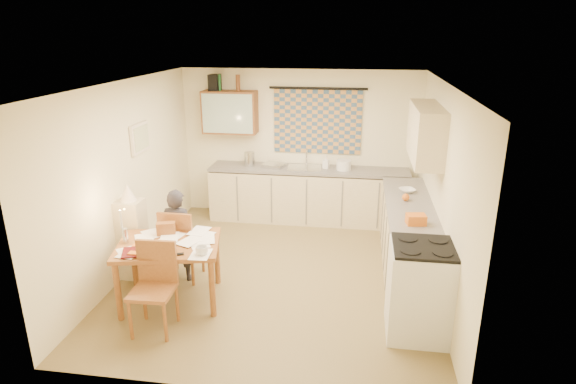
% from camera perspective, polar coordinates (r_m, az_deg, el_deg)
% --- Properties ---
extents(floor, '(4.00, 4.50, 0.02)m').
position_cam_1_polar(floor, '(6.55, -1.19, -9.64)').
color(floor, brown).
rests_on(floor, ground).
extents(ceiling, '(4.00, 4.50, 0.02)m').
position_cam_1_polar(ceiling, '(5.80, -1.36, 12.85)').
color(ceiling, white).
rests_on(ceiling, floor).
extents(wall_back, '(4.00, 0.02, 2.50)m').
position_cam_1_polar(wall_back, '(8.22, 1.39, 5.67)').
color(wall_back, '#F5EABF').
rests_on(wall_back, floor).
extents(wall_front, '(4.00, 0.02, 2.50)m').
position_cam_1_polar(wall_front, '(4.01, -6.75, -8.90)').
color(wall_front, '#F5EABF').
rests_on(wall_front, floor).
extents(wall_left, '(0.02, 4.50, 2.50)m').
position_cam_1_polar(wall_left, '(6.68, -18.52, 1.63)').
color(wall_left, '#F5EABF').
rests_on(wall_left, floor).
extents(wall_right, '(0.02, 4.50, 2.50)m').
position_cam_1_polar(wall_right, '(6.07, 17.80, 0.01)').
color(wall_right, '#F5EABF').
rests_on(wall_right, floor).
extents(window_blind, '(1.45, 0.03, 1.05)m').
position_cam_1_polar(window_blind, '(8.06, 3.51, 8.30)').
color(window_blind, '#355374').
rests_on(window_blind, wall_back).
extents(curtain_rod, '(1.60, 0.04, 0.04)m').
position_cam_1_polar(curtain_rod, '(7.96, 3.58, 12.17)').
color(curtain_rod, black).
rests_on(curtain_rod, wall_back).
extents(wall_cabinet, '(0.90, 0.34, 0.70)m').
position_cam_1_polar(wall_cabinet, '(8.16, -6.89, 9.39)').
color(wall_cabinet, brown).
rests_on(wall_cabinet, wall_back).
extents(wall_cabinet_glass, '(0.84, 0.02, 0.64)m').
position_cam_1_polar(wall_cabinet_glass, '(7.99, -7.21, 9.19)').
color(wall_cabinet_glass, '#99B2A5').
rests_on(wall_cabinet_glass, wall_back).
extents(upper_cabinet_right, '(0.34, 1.30, 0.70)m').
position_cam_1_polar(upper_cabinet_right, '(6.42, 16.01, 6.73)').
color(upper_cabinet_right, '#C7B488').
rests_on(upper_cabinet_right, wall_right).
extents(framed_print, '(0.04, 0.50, 0.40)m').
position_cam_1_polar(framed_print, '(6.91, -17.15, 6.16)').
color(framed_print, '#EFDDC6').
rests_on(framed_print, wall_left).
extents(print_canvas, '(0.01, 0.42, 0.32)m').
position_cam_1_polar(print_canvas, '(6.89, -16.96, 6.16)').
color(print_canvas, white).
rests_on(print_canvas, wall_left).
extents(counter_back, '(3.30, 0.62, 0.92)m').
position_cam_1_polar(counter_back, '(8.12, 2.43, -0.36)').
color(counter_back, '#C7B488').
rests_on(counter_back, floor).
extents(counter_right, '(0.62, 2.95, 0.92)m').
position_cam_1_polar(counter_right, '(6.49, 14.14, -6.02)').
color(counter_right, '#C7B488').
rests_on(counter_right, floor).
extents(stove, '(0.66, 0.66, 1.02)m').
position_cam_1_polar(stove, '(5.33, 15.40, -11.16)').
color(stove, white).
rests_on(stove, floor).
extents(sink, '(0.58, 0.49, 0.10)m').
position_cam_1_polar(sink, '(8.00, 1.96, 2.56)').
color(sink, silver).
rests_on(sink, counter_back).
extents(tap, '(0.04, 0.04, 0.28)m').
position_cam_1_polar(tap, '(8.12, 2.23, 4.13)').
color(tap, silver).
rests_on(tap, counter_back).
extents(dish_rack, '(0.41, 0.38, 0.06)m').
position_cam_1_polar(dish_rack, '(8.05, -1.69, 3.19)').
color(dish_rack, silver).
rests_on(dish_rack, counter_back).
extents(kettle, '(0.23, 0.23, 0.24)m').
position_cam_1_polar(kettle, '(8.11, -4.57, 3.91)').
color(kettle, silver).
rests_on(kettle, counter_back).
extents(mixing_bowl, '(0.32, 0.32, 0.16)m').
position_cam_1_polar(mixing_bowl, '(7.92, 6.62, 3.19)').
color(mixing_bowl, white).
rests_on(mixing_bowl, counter_back).
extents(soap_bottle, '(0.14, 0.14, 0.21)m').
position_cam_1_polar(soap_bottle, '(7.98, 4.53, 3.54)').
color(soap_bottle, white).
rests_on(soap_bottle, counter_back).
extents(bowl, '(0.37, 0.37, 0.05)m').
position_cam_1_polar(bowl, '(6.99, 13.94, 0.17)').
color(bowl, white).
rests_on(bowl, counter_right).
extents(orange_bag, '(0.24, 0.19, 0.12)m').
position_cam_1_polar(orange_bag, '(5.87, 14.93, -3.16)').
color(orange_bag, orange).
rests_on(orange_bag, counter_right).
extents(fruit_orange, '(0.10, 0.10, 0.10)m').
position_cam_1_polar(fruit_orange, '(6.63, 13.79, -0.61)').
color(fruit_orange, orange).
rests_on(fruit_orange, counter_right).
extents(speaker, '(0.18, 0.22, 0.26)m').
position_cam_1_polar(speaker, '(8.16, -8.68, 12.72)').
color(speaker, black).
rests_on(speaker, wall_cabinet).
extents(bottle_green, '(0.09, 0.09, 0.26)m').
position_cam_1_polar(bottle_green, '(8.14, -8.19, 12.73)').
color(bottle_green, '#195926').
rests_on(bottle_green, wall_cabinet).
extents(bottle_brown, '(0.09, 0.09, 0.26)m').
position_cam_1_polar(bottle_brown, '(8.05, -5.95, 12.75)').
color(bottle_brown, brown).
rests_on(bottle_brown, wall_cabinet).
extents(dining_table, '(1.32, 1.11, 0.75)m').
position_cam_1_polar(dining_table, '(5.94, -13.74, -9.16)').
color(dining_table, brown).
rests_on(dining_table, floor).
extents(chair_far, '(0.45, 0.45, 0.97)m').
position_cam_1_polar(chair_far, '(6.44, -12.31, -7.51)').
color(chair_far, brown).
rests_on(chair_far, floor).
extents(chair_near, '(0.45, 0.45, 0.97)m').
position_cam_1_polar(chair_near, '(5.49, -15.54, -12.72)').
color(chair_near, brown).
rests_on(chair_near, floor).
extents(person, '(0.48, 0.34, 1.23)m').
position_cam_1_polar(person, '(6.32, -12.90, -5.00)').
color(person, black).
rests_on(person, floor).
extents(shelf_stand, '(0.32, 0.30, 1.06)m').
position_cam_1_polar(shelf_stand, '(6.56, -17.89, -5.34)').
color(shelf_stand, '#C7B488').
rests_on(shelf_stand, floor).
extents(lampshade, '(0.20, 0.20, 0.22)m').
position_cam_1_polar(lampshade, '(6.33, -18.46, -0.04)').
color(lampshade, '#EFDDC6').
rests_on(lampshade, shelf_stand).
extents(letter_rack, '(0.24, 0.16, 0.16)m').
position_cam_1_polar(letter_rack, '(5.97, -14.26, -4.25)').
color(letter_rack, brown).
rests_on(letter_rack, dining_table).
extents(mug, '(0.25, 0.25, 0.11)m').
position_cam_1_polar(mug, '(5.38, -10.19, -6.89)').
color(mug, white).
rests_on(mug, dining_table).
extents(magazine, '(0.38, 0.41, 0.03)m').
position_cam_1_polar(magazine, '(5.64, -19.08, -6.90)').
color(magazine, maroon).
rests_on(magazine, dining_table).
extents(book, '(0.17, 0.23, 0.02)m').
position_cam_1_polar(book, '(5.77, -18.13, -6.26)').
color(book, orange).
rests_on(book, dining_table).
extents(orange_box, '(0.12, 0.08, 0.04)m').
position_cam_1_polar(orange_box, '(5.56, -17.76, -7.03)').
color(orange_box, orange).
rests_on(orange_box, dining_table).
extents(eyeglasses, '(0.14, 0.09, 0.02)m').
position_cam_1_polar(eyeglasses, '(5.46, -12.93, -7.21)').
color(eyeglasses, black).
rests_on(eyeglasses, dining_table).
extents(candle_holder, '(0.07, 0.07, 0.18)m').
position_cam_1_polar(candle_holder, '(5.89, -18.72, -4.93)').
color(candle_holder, silver).
rests_on(candle_holder, dining_table).
extents(candle, '(0.03, 0.03, 0.22)m').
position_cam_1_polar(candle, '(5.84, -19.20, -3.06)').
color(candle, white).
rests_on(candle, dining_table).
extents(candle_flame, '(0.02, 0.02, 0.02)m').
position_cam_1_polar(candle_flame, '(5.78, -18.83, -1.95)').
color(candle_flame, '#FFCC66').
rests_on(candle_flame, dining_table).
extents(papers, '(1.11, 1.00, 0.02)m').
position_cam_1_polar(papers, '(5.79, -13.10, -5.68)').
color(papers, white).
rests_on(papers, dining_table).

